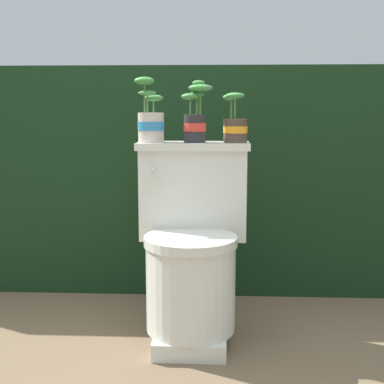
{
  "coord_description": "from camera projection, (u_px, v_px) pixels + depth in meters",
  "views": [
    {
      "loc": [
        0.19,
        -1.96,
        0.93
      ],
      "look_at": [
        0.08,
        0.15,
        0.6
      ],
      "focal_mm": 50.0,
      "sensor_mm": 36.0,
      "label": 1
    }
  ],
  "objects": [
    {
      "name": "potted_plant_midleft",
      "position": [
        195.0,
        118.0,
        2.18
      ],
      "size": [
        0.13,
        0.09,
        0.25
      ],
      "color": "#262628",
      "rests_on": "toilet"
    },
    {
      "name": "ground_plane",
      "position": [
        169.0,
        350.0,
        2.08
      ],
      "size": [
        12.0,
        12.0,
        0.0
      ],
      "primitive_type": "plane",
      "color": "brown"
    },
    {
      "name": "hedge_backdrop",
      "position": [
        186.0,
        172.0,
        3.09
      ],
      "size": [
        3.37,
        0.97,
        1.13
      ],
      "color": "black",
      "rests_on": "ground"
    },
    {
      "name": "potted_plant_left",
      "position": [
        151.0,
        120.0,
        2.19
      ],
      "size": [
        0.12,
        0.12,
        0.26
      ],
      "color": "beige",
      "rests_on": "toilet"
    },
    {
      "name": "potted_plant_middle",
      "position": [
        235.0,
        125.0,
        2.18
      ],
      "size": [
        0.1,
        0.1,
        0.2
      ],
      "color": "#47382D",
      "rests_on": "toilet"
    },
    {
      "name": "toilet",
      "position": [
        192.0,
        252.0,
        2.15
      ],
      "size": [
        0.46,
        0.48,
        0.79
      ],
      "color": "silver",
      "rests_on": "ground"
    }
  ]
}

